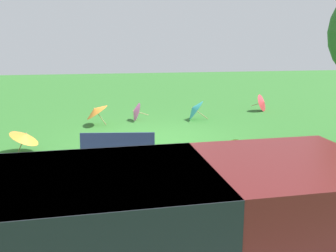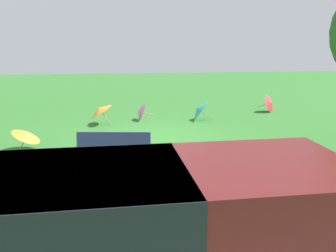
# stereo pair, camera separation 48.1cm
# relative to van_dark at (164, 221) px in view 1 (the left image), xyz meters

# --- Properties ---
(ground) EXTENTS (40.00, 40.00, 0.00)m
(ground) POSITION_rel_van_dark_xyz_m (-0.85, -6.87, -0.91)
(ground) COLOR #2D6B28
(van_dark) EXTENTS (4.68, 2.30, 1.53)m
(van_dark) POSITION_rel_van_dark_xyz_m (0.00, 0.00, 0.00)
(van_dark) COLOR #591919
(van_dark) RESTS_ON ground
(park_bench) EXTENTS (1.65, 0.68, 0.90)m
(park_bench) POSITION_rel_van_dark_xyz_m (0.36, -4.31, -0.45)
(park_bench) COLOR navy
(park_bench) RESTS_ON ground
(parasol_red_0) EXTENTS (0.73, 0.76, 0.69)m
(parasol_red_0) POSITION_rel_van_dark_xyz_m (-5.54, -10.39, -0.57)
(parasol_red_0) COLOR tan
(parasol_red_0) RESTS_ON ground
(parasol_orange_1) EXTENTS (0.82, 0.86, 0.80)m
(parasol_orange_1) POSITION_rel_van_dark_xyz_m (0.93, -8.92, -0.40)
(parasol_orange_1) COLOR tan
(parasol_orange_1) RESTS_ON ground
(parasol_yellow_0) EXTENTS (0.65, 0.56, 0.58)m
(parasol_yellow_0) POSITION_rel_van_dark_xyz_m (-2.34, -4.67, -0.62)
(parasol_yellow_0) COLOR tan
(parasol_yellow_0) RESTS_ON ground
(parasol_teal_1) EXTENTS (0.89, 0.96, 0.78)m
(parasol_teal_1) POSITION_rel_van_dark_xyz_m (-2.49, -9.25, -0.52)
(parasol_teal_1) COLOR tan
(parasol_teal_1) RESTS_ON ground
(parasol_orange_2) EXTENTS (0.84, 0.85, 0.67)m
(parasol_orange_2) POSITION_rel_van_dark_xyz_m (2.65, -6.08, -0.48)
(parasol_orange_2) COLOR tan
(parasol_orange_2) RESTS_ON ground
(parasol_pink_0) EXTENTS (0.68, 0.69, 0.67)m
(parasol_pink_0) POSITION_rel_van_dark_xyz_m (-0.42, -9.44, -0.58)
(parasol_pink_0) COLOR tan
(parasol_pink_0) RESTS_ON ground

